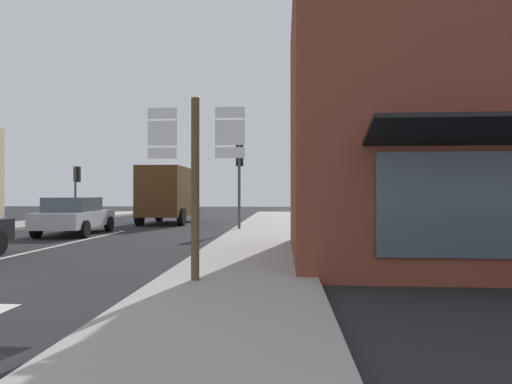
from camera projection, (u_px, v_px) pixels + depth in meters
name	position (u px, v px, depth m)	size (l,w,h in m)	color
ground_plane	(104.00, 236.00, 15.99)	(80.00, 80.00, 0.00)	#232326
sidewalk_right	(259.00, 241.00, 13.58)	(2.79, 44.00, 0.14)	#9E9B96
lane_centre_stripe	(44.00, 249.00, 12.00)	(0.16, 12.00, 0.01)	silver
brick_storefront_right	(483.00, 126.00, 9.90)	(9.08, 6.99, 6.42)	brown
sedan_far	(75.00, 215.00, 16.39)	(2.26, 4.34, 1.47)	#B7BABF
delivery_truck	(168.00, 193.00, 22.69)	(2.49, 5.00, 3.05)	#4C2D14
route_sign_post	(195.00, 175.00, 6.98)	(1.66, 0.14, 3.20)	brown
traffic_light_far_left	(77.00, 181.00, 23.98)	(0.30, 0.49, 3.21)	#47474C
traffic_light_near_right	(240.00, 167.00, 17.74)	(0.30, 0.49, 3.71)	#47474C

